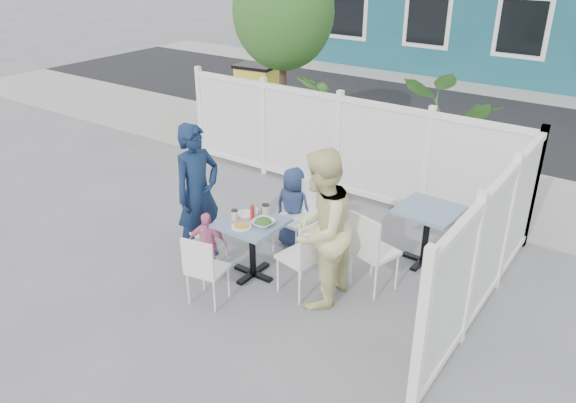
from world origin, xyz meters
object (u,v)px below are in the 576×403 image
Objects in this scene: utility_cabinet at (257,102)px; main_table at (252,234)px; chair_back at (297,210)px; toddler at (207,244)px; woman at (320,229)px; boy at (294,207)px; chair_near at (203,266)px; chair_right at (306,252)px; spare_table at (428,221)px; man at (198,194)px; chair_left at (203,223)px.

utility_cabinet reaches higher than main_table.
chair_back is 1.26m from toddler.
boy is at bearing -139.15° from woman.
woman is (0.99, 0.80, 0.41)m from chair_near.
chair_right is at bearing 132.84° from chair_back.
chair_right is at bearing 125.89° from boy.
utility_cabinet is 1.27× the size of boy.
spare_table is at bearing -153.74° from chair_back.
chair_back is at bearing 138.46° from boy.
man is 2.16× the size of toddler.
toddler is (-0.55, -1.12, -0.15)m from chair_back.
main_table is 2.17m from spare_table.
chair_left is 0.79× the size of boy.
toddler is (-1.22, -0.31, -0.15)m from chair_right.
chair_back is 1.17× the size of toddler.
man is at bearing 45.46° from boy.
utility_cabinet is 5.59m from spare_table.
chair_right is 1.06m from chair_back.
chair_left is at bearing -94.16° from woman.
woman reaches higher than chair_right.
main_table is 0.98m from woman.
boy reaches higher than main_table.
chair_back is at bearing -52.57° from utility_cabinet.
toddler is (-0.44, -1.20, -0.13)m from boy.
man reaches higher than chair_left.
boy is (3.22, -3.35, -0.15)m from utility_cabinet.
utility_cabinet is 1.61× the size of chair_near.
chair_left is (2.49, -4.30, -0.19)m from utility_cabinet.
spare_table is at bearing 149.35° from woman.
chair_back is at bearing 84.96° from main_table.
main_table is at bearing 86.98° from boy.
man is (-0.82, -0.03, 0.32)m from main_table.
chair_back is at bearing -156.95° from spare_table.
main_table is 0.86× the size of chair_near.
chair_right is 0.89× the size of boy.
chair_back is at bearing 138.00° from chair_left.
utility_cabinet reaches higher than boy.
spare_table is at bearing -166.32° from boy.
main_table is 0.41× the size of man.
utility_cabinet is 1.43× the size of chair_right.
utility_cabinet is 5.97m from chair_near.
woman is (1.74, 0.06, 0.01)m from man.
chair_near reaches higher than toddler.
chair_left is 0.39m from toddler.
utility_cabinet is 0.77× the size of man.
spare_table is 1.63m from woman.
chair_back is 0.53× the size of woman.
utility_cabinet is at bearing -141.63° from woman.
chair_near is at bearing 88.32° from chair_back.
utility_cabinet is 4.65m from boy.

